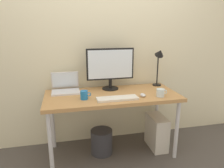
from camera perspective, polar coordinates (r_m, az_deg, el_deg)
The scene contains 12 objects.
ground_plane at distance 2.76m, azimuth 0.00°, elevation -17.67°, with size 6.00×6.00×0.00m, color #4C4742.
back_wall at distance 2.71m, azimuth -1.88°, elevation 11.03°, with size 4.40×0.04×2.60m, color beige.
desk at distance 2.45m, azimuth 0.00°, elevation -4.16°, with size 1.51×0.67×0.75m.
monitor at distance 2.56m, azimuth -0.46°, elevation 4.78°, with size 0.57×0.20×0.50m.
laptop at distance 2.57m, azimuth -12.39°, elevation -0.75°, with size 0.32×0.27×0.23m.
desk_lamp at distance 2.75m, azimuth 12.56°, elevation 6.64°, with size 0.11×0.16×0.50m.
keyboard at distance 2.25m, azimuth 1.45°, elevation -3.91°, with size 0.44×0.14×0.02m, color silver.
mouse at distance 2.37m, azimuth 8.29°, elevation -2.95°, with size 0.06×0.09×0.03m, color silver.
coffee_mug at distance 2.27m, azimuth -7.46°, elevation -2.95°, with size 0.12×0.08×0.09m.
glass_cup at distance 2.40m, azimuth 12.90°, elevation -2.29°, with size 0.12×0.09×0.09m.
computer_tower at distance 2.81m, azimuth 11.90°, elevation -12.45°, with size 0.18×0.36×0.42m, color silver.
wastebasket at distance 2.67m, azimuth -2.81°, elevation -15.18°, with size 0.26×0.26×0.30m, color #333338.
Camera 1 is at (-0.51, -2.26, 1.50)m, focal length 34.07 mm.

